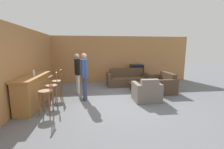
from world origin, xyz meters
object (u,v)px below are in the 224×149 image
Objects in this scene: bar_chair_near at (46,94)px; person_by_window at (77,71)px; bar_chair_far at (57,83)px; couch_far at (127,80)px; tv_unit at (136,77)px; book_on_table at (134,83)px; armchair_near at (147,92)px; bar_chair_mid at (52,88)px; bottle at (34,73)px; loveseat_right at (162,84)px; coffee_table at (137,85)px; tv at (137,69)px; person_by_counter at (84,74)px.

bar_chair_near is 0.66× the size of person_by_window.
bar_chair_far is 0.53× the size of couch_far.
tv_unit is 1.89m from book_on_table.
book_on_table is at bearing 93.47° from armchair_near.
bar_chair_mid reaches higher than couch_far.
book_on_table is at bearing 21.16° from bottle.
armchair_near is 0.55× the size of person_by_window.
bottle is (-0.54, -0.75, 0.54)m from bar_chair_far.
bar_chair_far is at bearing -146.94° from tv_unit.
person_by_window is (-3.72, 0.07, 0.65)m from loveseat_right.
person_by_window is at bearing -147.90° from tv_unit.
coffee_table is 2.00m from tv_unit.
tv_unit is 0.60× the size of person_by_window.
loveseat_right is at bearing -73.17° from tv.
bar_chair_mid is 4.99m from tv_unit.
couch_far is 2.45× the size of coffee_table.
coffee_table is at bearing -55.32° from book_on_table.
coffee_table is at bearing 21.38° from person_by_counter.
bar_chair_far is (0.00, 1.39, 0.00)m from bar_chair_near.
person_by_counter is at bearing -134.55° from tv_unit.
tv is at bearing 33.03° from bar_chair_far.
armchair_near is at bearing -99.55° from tv.
tv_unit is at bearing 90.00° from tv.
person_by_counter is at bearing 171.01° from armchair_near.
couch_far is at bearing 28.82° from bar_chair_far.
tv is at bearing 106.83° from loveseat_right.
tv_unit is 5.49m from bottle.
couch_far is at bearing 44.96° from bar_chair_near.
bar_chair_near is 1.54m from person_by_counter.
bar_chair_mid is at bearing -119.50° from person_by_window.
tv_unit is at bearing 32.10° from person_by_window.
tv_unit is at bearing 106.81° from loveseat_right.
couch_far is 1.21× the size of person_by_counter.
bar_chair_far is at bearing 168.19° from armchair_near.
person_by_window is at bearing -179.59° from coffee_table.
tv is at bearing 45.41° from bar_chair_near.
couch_far is 1.17m from coffee_table.
tv is 2.85× the size of bottle.
tv is 1.93m from book_on_table.
bar_chair_mid is 1.48m from person_by_window.
bar_chair_near is 3.84m from coffee_table.
bottle is at bearing -134.16° from person_by_window.
bar_chair_near is at bearing -157.30° from loveseat_right.
armchair_near is 0.53× the size of person_by_counter.
coffee_table is at bearing 30.46° from bar_chair_near.
armchair_near is 1.31× the size of tv.
armchair_near is at bearing 0.94° from bottle.
person_by_counter reaches higher than tv.
coffee_table is at bearing 89.20° from armchair_near.
tv is 0.42× the size of person_by_window.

